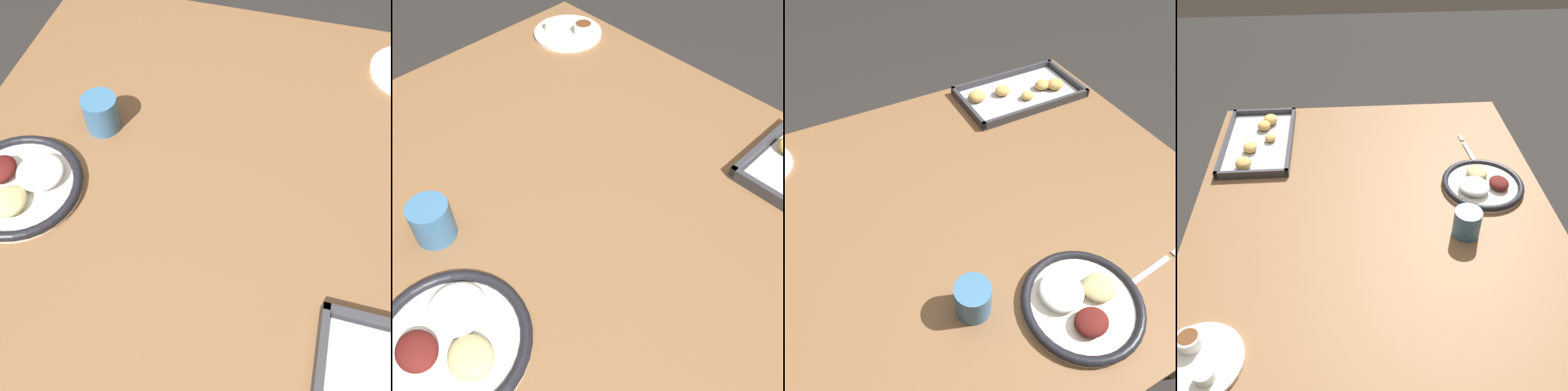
{
  "view_description": "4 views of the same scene",
  "coord_description": "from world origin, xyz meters",
  "views": [
    {
      "loc": [
        0.48,
        0.12,
        1.47
      ],
      "look_at": [
        0.02,
        0.0,
        0.77
      ],
      "focal_mm": 42.0,
      "sensor_mm": 36.0,
      "label": 1
    },
    {
      "loc": [
        0.42,
        -0.39,
        1.41
      ],
      "look_at": [
        0.02,
        0.0,
        0.77
      ],
      "focal_mm": 42.0,
      "sensor_mm": 36.0,
      "label": 2
    },
    {
      "loc": [
        -0.27,
        -0.56,
        1.46
      ],
      "look_at": [
        0.02,
        0.0,
        0.77
      ],
      "focal_mm": 35.0,
      "sensor_mm": 36.0,
      "label": 3
    },
    {
      "loc": [
        -0.99,
        0.07,
        1.61
      ],
      "look_at": [
        0.02,
        0.0,
        0.77
      ],
      "focal_mm": 42.0,
      "sensor_mm": 36.0,
      "label": 4
    }
  ],
  "objects": [
    {
      "name": "dinner_plate",
      "position": [
        0.07,
        -0.34,
        0.75
      ],
      "size": [
        0.25,
        0.25,
        0.04
      ],
      "color": "white",
      "rests_on": "dining_table"
    },
    {
      "name": "saucer_plate",
      "position": [
        -0.46,
        0.4,
        0.75
      ],
      "size": [
        0.19,
        0.19,
        0.04
      ],
      "color": "white",
      "rests_on": "dining_table"
    },
    {
      "name": "dining_table",
      "position": [
        0.0,
        0.0,
        0.64
      ],
      "size": [
        1.22,
        1.04,
        0.74
      ],
      "color": "brown",
      "rests_on": "ground_plane"
    },
    {
      "name": "drinking_cup",
      "position": [
        -0.12,
        -0.24,
        0.78
      ],
      "size": [
        0.07,
        0.07,
        0.08
      ],
      "color": "#38668E",
      "rests_on": "dining_table"
    },
    {
      "name": "ground_plane",
      "position": [
        0.0,
        0.0,
        0.0
      ],
      "size": [
        8.0,
        8.0,
        0.0
      ],
      "primitive_type": "plane",
      "color": "#282623"
    }
  ]
}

